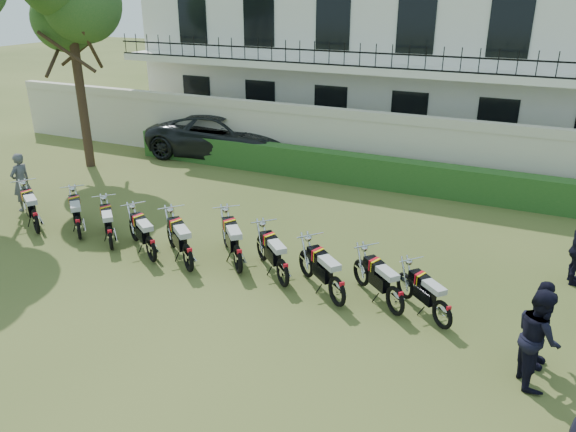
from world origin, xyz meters
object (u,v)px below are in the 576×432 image
at_px(motorcycle_4, 188,251).
at_px(officer_1, 538,337).
at_px(motorcycle_2, 110,233).
at_px(inspector, 21,182).
at_px(motorcycle_1, 78,222).
at_px(motorcycle_9, 443,308).
at_px(motorcycle_0, 35,216).
at_px(motorcycle_6, 283,266).
at_px(motorcycle_8, 396,294).
at_px(officer_2, 539,324).
at_px(motorcycle_3, 151,243).
at_px(motorcycle_5, 238,252).
at_px(suv, 226,136).
at_px(motorcycle_7, 337,285).

bearing_deg(motorcycle_4, officer_1, -57.06).
xyz_separation_m(motorcycle_4, officer_1, (7.41, -0.84, 0.34)).
bearing_deg(motorcycle_2, inspector, 119.91).
height_order(motorcycle_1, motorcycle_9, motorcycle_1).
bearing_deg(motorcycle_0, motorcycle_2, -55.26).
bearing_deg(motorcycle_6, motorcycle_0, 135.03).
bearing_deg(motorcycle_4, motorcycle_8, -48.32).
height_order(motorcycle_6, motorcycle_9, motorcycle_6).
xyz_separation_m(motorcycle_9, officer_2, (1.66, -0.43, 0.36)).
xyz_separation_m(inspector, officer_1, (14.05, -2.09, 0.01)).
bearing_deg(motorcycle_8, motorcycle_3, 132.65).
height_order(motorcycle_5, suv, suv).
height_order(motorcycle_1, suv, suv).
xyz_separation_m(motorcycle_7, officer_2, (3.78, -0.35, 0.30)).
bearing_deg(motorcycle_1, motorcycle_4, -51.79).
bearing_deg(motorcycle_7, officer_1, -62.84).
relative_size(motorcycle_5, suv, 0.28).
bearing_deg(motorcycle_8, motorcycle_2, 131.55).
height_order(motorcycle_2, officer_1, officer_1).
xyz_separation_m(suv, officer_1, (11.52, -9.45, 0.04)).
xyz_separation_m(motorcycle_9, officer_1, (1.66, -0.94, 0.41)).
xyz_separation_m(motorcycle_1, motorcycle_6, (5.87, 0.00, 0.00)).
bearing_deg(inspector, motorcycle_5, 84.35).
distance_m(motorcycle_3, motorcycle_8, 5.89).
height_order(motorcycle_7, inspector, inspector).
height_order(motorcycle_1, motorcycle_4, motorcycle_4).
height_order(motorcycle_2, motorcycle_4, motorcycle_4).
distance_m(motorcycle_4, officer_1, 7.46).
height_order(motorcycle_4, motorcycle_7, motorcycle_4).
relative_size(motorcycle_6, officer_1, 0.88).
relative_size(motorcycle_0, motorcycle_7, 1.12).
xyz_separation_m(motorcycle_4, motorcycle_9, (5.75, 0.10, -0.08)).
relative_size(motorcycle_1, motorcycle_8, 1.01).
bearing_deg(inspector, officer_2, 84.06).
bearing_deg(officer_1, motorcycle_1, 65.00).
bearing_deg(motorcycle_5, motorcycle_7, -50.39).
bearing_deg(suv, motorcycle_5, -152.18).
relative_size(motorcycle_4, officer_2, 1.04).
xyz_separation_m(motorcycle_1, motorcycle_8, (8.40, -0.10, -0.02)).
bearing_deg(motorcycle_1, officer_2, -50.43).
xyz_separation_m(motorcycle_6, officer_1, (5.13, -1.13, 0.36)).
bearing_deg(officer_1, motorcycle_6, 58.46).
height_order(motorcycle_0, motorcycle_4, motorcycle_4).
bearing_deg(motorcycle_7, motorcycle_1, 127.86).
bearing_deg(officer_2, motorcycle_3, 98.74).
relative_size(motorcycle_4, motorcycle_6, 1.12).
bearing_deg(motorcycle_7, officer_2, -55.35).
bearing_deg(motorcycle_0, motorcycle_4, -57.86).
height_order(motorcycle_6, motorcycle_8, motorcycle_6).
bearing_deg(motorcycle_0, motorcycle_1, -48.12).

